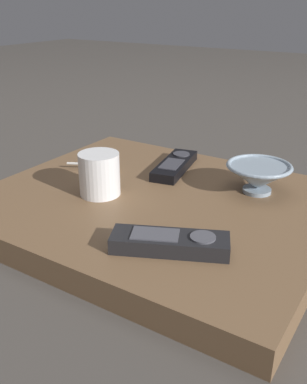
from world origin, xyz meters
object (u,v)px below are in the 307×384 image
at_px(cereal_bowl, 258,176).
at_px(tv_remote_near, 170,243).
at_px(teaspoon, 110,165).
at_px(coffee_mug, 99,174).
at_px(tv_remote_far, 175,165).

xyz_separation_m(cereal_bowl, tv_remote_near, (-0.03, -0.28, -0.02)).
height_order(teaspoon, tv_remote_near, tv_remote_near).
distance_m(cereal_bowl, coffee_mug, 0.31).
bearing_deg(teaspoon, tv_remote_far, 33.62).
height_order(cereal_bowl, tv_remote_far, cereal_bowl).
bearing_deg(tv_remote_far, cereal_bowl, -5.38).
bearing_deg(cereal_bowl, coffee_mug, -145.80).
relative_size(cereal_bowl, coffee_mug, 1.53).
xyz_separation_m(teaspoon, tv_remote_far, (0.12, 0.08, -0.00)).
relative_size(coffee_mug, tv_remote_far, 0.46).
bearing_deg(coffee_mug, teaspoon, 119.47).
bearing_deg(cereal_bowl, tv_remote_far, 174.62).
xyz_separation_m(cereal_bowl, tv_remote_far, (-0.20, 0.02, -0.02)).
distance_m(cereal_bowl, tv_remote_near, 0.28).
bearing_deg(coffee_mug, tv_remote_far, 73.45).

